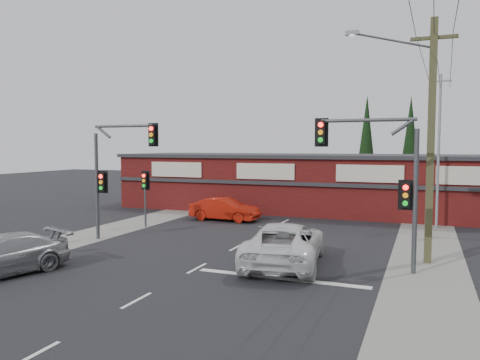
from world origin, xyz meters
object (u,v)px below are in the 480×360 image
at_px(utility_pole, 428,133).
at_px(white_suv, 285,244).
at_px(shop_building, 294,182).
at_px(red_sedan, 225,209).

bearing_deg(utility_pole, white_suv, -155.42).
relative_size(white_suv, shop_building, 0.23).
relative_size(white_suv, red_sedan, 1.38).
xyz_separation_m(white_suv, utility_pole, (5.32, 2.43, 4.53)).
relative_size(red_sedan, utility_pole, 0.45).
xyz_separation_m(white_suv, red_sedan, (-6.83, 9.46, -0.12)).
height_order(red_sedan, shop_building, shop_building).
distance_m(white_suv, red_sedan, 11.67).
relative_size(shop_building, utility_pole, 2.73).
bearing_deg(red_sedan, shop_building, -20.60).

